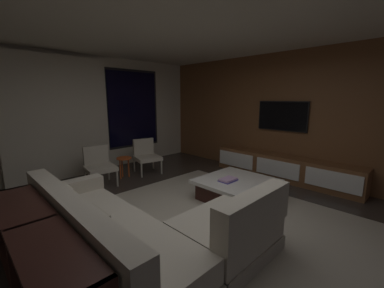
# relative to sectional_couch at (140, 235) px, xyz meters

# --- Properties ---
(floor) EXTENTS (9.20, 9.20, 0.00)m
(floor) POSITION_rel_sectional_couch_xyz_m (0.87, 0.05, -0.29)
(floor) COLOR #332B26
(back_wall_with_window) EXTENTS (6.60, 0.30, 2.70)m
(back_wall_with_window) POSITION_rel_sectional_couch_xyz_m (0.81, 3.66, 1.05)
(back_wall_with_window) COLOR beige
(back_wall_with_window) RESTS_ON floor
(media_wall) EXTENTS (0.12, 7.80, 2.70)m
(media_wall) POSITION_rel_sectional_couch_xyz_m (3.93, 0.05, 1.06)
(media_wall) COLOR brown
(media_wall) RESTS_ON floor
(ceiling) EXTENTS (8.20, 8.20, 0.00)m
(ceiling) POSITION_rel_sectional_couch_xyz_m (0.87, 0.05, 2.41)
(ceiling) COLOR beige
(area_rug) EXTENTS (3.20, 3.80, 0.01)m
(area_rug) POSITION_rel_sectional_couch_xyz_m (1.22, -0.05, -0.28)
(area_rug) COLOR #ADA391
(area_rug) RESTS_ON floor
(sectional_couch) EXTENTS (1.98, 2.50, 0.82)m
(sectional_couch) POSITION_rel_sectional_couch_xyz_m (0.00, 0.00, 0.00)
(sectional_couch) COLOR #A49C8C
(sectional_couch) RESTS_ON floor
(coffee_table) EXTENTS (1.16, 1.16, 0.36)m
(coffee_table) POSITION_rel_sectional_couch_xyz_m (2.05, 0.19, -0.10)
(coffee_table) COLOR #351A15
(coffee_table) RESTS_ON floor
(book_stack_on_coffee_table) EXTENTS (0.30, 0.22, 0.05)m
(book_stack_on_coffee_table) POSITION_rel_sectional_couch_xyz_m (1.89, 0.27, 0.09)
(book_stack_on_coffee_table) COLOR #5044A4
(book_stack_on_coffee_table) RESTS_ON coffee_table
(accent_chair_near_window) EXTENTS (0.65, 0.67, 0.78)m
(accent_chair_near_window) POSITION_rel_sectional_couch_xyz_m (1.86, 2.64, 0.14)
(accent_chair_near_window) COLOR #B2ADA0
(accent_chair_near_window) RESTS_ON floor
(accent_chair_by_curtain) EXTENTS (0.60, 0.62, 0.78)m
(accent_chair_by_curtain) POSITION_rel_sectional_couch_xyz_m (0.71, 2.59, 0.14)
(accent_chair_by_curtain) COLOR #B2ADA0
(accent_chair_by_curtain) RESTS_ON floor
(side_stool) EXTENTS (0.32, 0.32, 0.46)m
(side_stool) POSITION_rel_sectional_couch_xyz_m (1.27, 2.61, 0.08)
(side_stool) COLOR #BF4C1E
(side_stool) RESTS_ON floor
(media_console) EXTENTS (0.46, 3.10, 0.52)m
(media_console) POSITION_rel_sectional_couch_xyz_m (3.64, 0.10, -0.04)
(media_console) COLOR brown
(media_console) RESTS_ON floor
(mounted_tv) EXTENTS (0.05, 1.10, 0.63)m
(mounted_tv) POSITION_rel_sectional_couch_xyz_m (3.82, 0.30, 1.06)
(mounted_tv) COLOR black
(console_table_behind_couch) EXTENTS (0.40, 2.10, 0.74)m
(console_table_behind_couch) POSITION_rel_sectional_couch_xyz_m (-0.91, 0.13, 0.12)
(console_table_behind_couch) COLOR #351A15
(console_table_behind_couch) RESTS_ON floor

